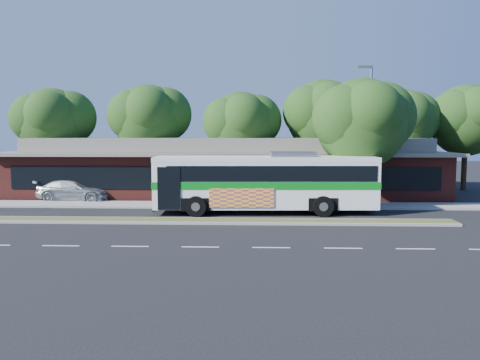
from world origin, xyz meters
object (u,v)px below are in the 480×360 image
at_px(transit_bus, 266,179).
at_px(lamp_post, 369,132).
at_px(sedan, 75,190).
at_px(sidewalk_tree, 368,122).

bearing_deg(transit_bus, lamp_post, 16.17).
xyz_separation_m(sedan, sidewalk_tree, (20.15, -2.04, 4.80)).
relative_size(transit_bus, sidewalk_tree, 1.60).
xyz_separation_m(lamp_post, transit_bus, (-6.63, -2.20, -2.83)).
xyz_separation_m(transit_bus, sidewalk_tree, (6.58, 2.54, 3.49)).
bearing_deg(sidewalk_tree, lamp_post, -81.00).
distance_m(lamp_post, sedan, 20.76).
xyz_separation_m(lamp_post, sidewalk_tree, (-0.05, 0.34, 0.66)).
height_order(lamp_post, transit_bus, lamp_post).
bearing_deg(sidewalk_tree, transit_bus, -158.89).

